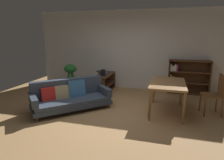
% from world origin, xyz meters
% --- Properties ---
extents(ground_plane, '(8.16, 8.16, 0.00)m').
position_xyz_m(ground_plane, '(0.00, 0.00, 0.00)').
color(ground_plane, tan).
extents(back_wall_panel, '(6.80, 0.10, 2.70)m').
position_xyz_m(back_wall_panel, '(0.00, 2.70, 1.35)').
color(back_wall_panel, silver).
rests_on(back_wall_panel, ground_plane).
extents(fabric_couch, '(1.95, 1.93, 0.76)m').
position_xyz_m(fabric_couch, '(-1.10, 0.24, 0.33)').
color(fabric_couch, brown).
rests_on(fabric_couch, ground_plane).
extents(media_console, '(0.43, 1.25, 0.59)m').
position_xyz_m(media_console, '(-0.75, 1.99, 0.28)').
color(media_console, '#56351E').
rests_on(media_console, ground_plane).
extents(open_laptop, '(0.41, 0.33, 0.09)m').
position_xyz_m(open_laptop, '(-0.80, 2.09, 0.61)').
color(open_laptop, '#333338').
rests_on(open_laptop, media_console).
extents(desk_speaker, '(0.14, 0.14, 0.20)m').
position_xyz_m(desk_speaker, '(-0.71, 1.78, 0.69)').
color(desk_speaker, black).
rests_on(desk_speaker, media_console).
extents(potted_floor_plant, '(0.43, 0.48, 0.91)m').
position_xyz_m(potted_floor_plant, '(-1.86, 1.75, 0.57)').
color(potted_floor_plant, brown).
rests_on(potted_floor_plant, ground_plane).
extents(dining_table, '(0.82, 1.33, 0.76)m').
position_xyz_m(dining_table, '(1.30, 0.68, 0.68)').
color(dining_table, olive).
rests_on(dining_table, ground_plane).
extents(dining_chair_near, '(0.48, 0.47, 0.98)m').
position_xyz_m(dining_chair_near, '(2.41, 0.84, 0.55)').
color(dining_chair_near, brown).
rests_on(dining_chair_near, ground_plane).
extents(bookshelf, '(1.27, 0.31, 1.10)m').
position_xyz_m(bookshelf, '(1.87, 2.53, 0.55)').
color(bookshelf, '#56351E').
rests_on(bookshelf, ground_plane).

